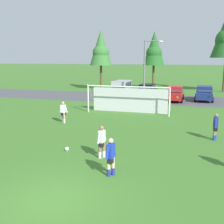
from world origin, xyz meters
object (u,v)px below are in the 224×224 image
object	(u,v)px
parked_car_slot_left	(147,91)
soccer_ball	(67,149)
street_lamp	(146,72)
parked_car_slot_far_left	(121,89)
parked_car_slot_center_left	(175,93)
player_defender_far	(102,142)
player_winger_right	(215,127)
player_midfield_center	(111,157)
player_striker_near	(63,112)
parked_car_slot_center	(204,93)
soccer_goal	(129,99)

from	to	relation	value
parked_car_slot_left	soccer_ball	bearing A→B (deg)	-92.52
soccer_ball	street_lamp	bearing A→B (deg)	84.31
parked_car_slot_far_left	street_lamp	distance (m)	5.79
parked_car_slot_far_left	parked_car_slot_center_left	size ratio (longest dim) A/B	1.10
player_defender_far	street_lamp	size ratio (longest dim) A/B	0.24
player_winger_right	player_midfield_center	bearing A→B (deg)	-124.85
player_striker_near	player_winger_right	world-z (taller)	same
parked_car_slot_center	player_midfield_center	bearing A→B (deg)	-101.38
soccer_ball	player_striker_near	distance (m)	6.54
parked_car_slot_center	street_lamp	bearing A→B (deg)	-143.07
player_winger_right	soccer_ball	bearing A→B (deg)	-150.81
parked_car_slot_center	street_lamp	distance (m)	8.11
soccer_ball	parked_car_slot_left	distance (m)	20.81
player_midfield_center	street_lamp	size ratio (longest dim) A/B	0.24
parked_car_slot_center	street_lamp	size ratio (longest dim) A/B	0.63
player_midfield_center	parked_car_slot_left	distance (m)	23.14
player_winger_right	parked_car_slot_center	size ratio (longest dim) A/B	0.38
parked_car_slot_far_left	player_defender_far	bearing A→B (deg)	-78.11
parked_car_slot_center_left	parked_car_slot_left	bearing A→B (deg)	155.62
player_defender_far	street_lamp	xyz separation A→B (m)	(-0.54, 16.16, 2.67)
player_winger_right	parked_car_slot_far_left	xyz separation A→B (m)	(-9.82, 15.25, 0.29)
player_winger_right	parked_car_slot_far_left	world-z (taller)	parked_car_slot_far_left
parked_car_slot_center	street_lamp	world-z (taller)	street_lamp
soccer_goal	street_lamp	xyz separation A→B (m)	(0.73, 4.74, 2.20)
soccer_goal	parked_car_slot_left	xyz separation A→B (m)	(0.07, 9.75, -0.42)
soccer_ball	player_midfield_center	world-z (taller)	player_midfield_center
soccer_goal	player_winger_right	size ratio (longest dim) A/B	4.54
parked_car_slot_center_left	player_defender_far	bearing A→B (deg)	-96.67
player_defender_far	street_lamp	bearing A→B (deg)	91.91
street_lamp	parked_car_slot_center	bearing A→B (deg)	36.93
player_striker_near	parked_car_slot_center_left	size ratio (longest dim) A/B	0.39
soccer_goal	player_striker_near	xyz separation A→B (m)	(-3.93, -5.30, -0.47)
parked_car_slot_far_left	parked_car_slot_left	bearing A→B (deg)	21.88
player_defender_far	street_lamp	distance (m)	16.39
player_defender_far	parked_car_slot_far_left	distance (m)	20.40
street_lamp	player_defender_far	bearing A→B (deg)	-88.09
parked_car_slot_center_left	parked_car_slot_center	size ratio (longest dim) A/B	1.00
player_striker_near	player_winger_right	bearing A→B (deg)	-7.46
parked_car_slot_center_left	street_lamp	distance (m)	5.16
player_striker_near	parked_car_slot_left	size ratio (longest dim) A/B	0.38
player_midfield_center	player_winger_right	xyz separation A→B (m)	(4.58, 6.57, 0.00)
player_midfield_center	parked_car_slot_center_left	distance (m)	21.49
player_striker_near	player_midfield_center	world-z (taller)	same
player_midfield_center	street_lamp	world-z (taller)	street_lamp
parked_car_slot_left	parked_car_slot_center	bearing A→B (deg)	-3.33
soccer_ball	parked_car_slot_center	bearing A→B (deg)	69.29
soccer_ball	player_winger_right	world-z (taller)	player_winger_right
parked_car_slot_far_left	parked_car_slot_center_left	bearing A→B (deg)	-3.29
soccer_ball	player_striker_near	size ratio (longest dim) A/B	0.13
player_striker_near	soccer_ball	bearing A→B (deg)	-61.74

